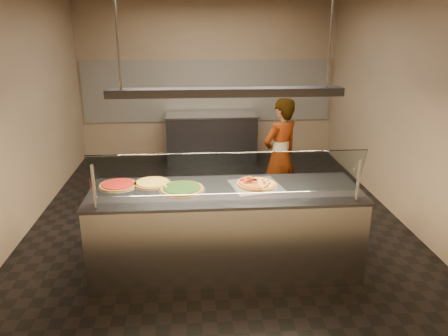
{
  "coord_description": "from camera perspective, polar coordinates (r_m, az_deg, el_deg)",
  "views": [
    {
      "loc": [
        -0.32,
        -5.65,
        2.6
      ],
      "look_at": [
        0.02,
        -0.96,
        1.02
      ],
      "focal_mm": 35.0,
      "sensor_mm": 36.0,
      "label": 1
    }
  ],
  "objects": [
    {
      "name": "heat_lamp_housing",
      "position": [
        4.3,
        0.22,
        9.86
      ],
      "size": [
        2.3,
        0.18,
        0.08
      ],
      "primitive_type": "cube",
      "color": "#3D3D43",
      "rests_on": "ceiling"
    },
    {
      "name": "prep_table",
      "position": [
        8.48,
        -1.65,
        4.0
      ],
      "size": [
        1.74,
        0.74,
        0.93
      ],
      "color": "#3D3D43",
      "rests_on": "ground"
    },
    {
      "name": "lamp_rod_right",
      "position": [
        4.44,
        13.79,
        16.71
      ],
      "size": [
        0.02,
        0.02,
        1.01
      ],
      "primitive_type": "cylinder",
      "color": "#B7B7BC",
      "rests_on": "ceiling"
    },
    {
      "name": "wall_back",
      "position": [
        8.74,
        -2.1,
        11.34
      ],
      "size": [
        5.0,
        0.02,
        3.0
      ],
      "primitive_type": "cube",
      "color": "tan",
      "rests_on": "ground"
    },
    {
      "name": "tile_band",
      "position": [
        8.73,
        -2.08,
        10.01
      ],
      "size": [
        4.9,
        0.02,
        1.2
      ],
      "primitive_type": "cube",
      "color": "silver",
      "rests_on": "wall_back"
    },
    {
      "name": "half_pizza_sausage",
      "position": [
        4.69,
        5.52,
        -2.03
      ],
      "size": [
        0.29,
        0.45,
        0.04
      ],
      "color": "brown",
      "rests_on": "perforated_tray"
    },
    {
      "name": "sneeze_guard",
      "position": [
        4.14,
        0.57,
        -0.82
      ],
      "size": [
        2.6,
        0.18,
        0.54
      ],
      "color": "#B7B7BC",
      "rests_on": "serving_counter"
    },
    {
      "name": "perforated_tray",
      "position": [
        4.68,
        4.23,
        -2.28
      ],
      "size": [
        0.6,
        0.6,
        0.01
      ],
      "color": "silver",
      "rests_on": "serving_counter"
    },
    {
      "name": "lamp_rod_left",
      "position": [
        4.29,
        -13.82,
        16.66
      ],
      "size": [
        0.02,
        0.02,
        1.01
      ],
      "primitive_type": "cylinder",
      "color": "#B7B7BC",
      "rests_on": "ceiling"
    },
    {
      "name": "wall_left",
      "position": [
        6.16,
        -25.11,
        6.54
      ],
      "size": [
        0.02,
        6.0,
        3.0
      ],
      "primitive_type": "cube",
      "color": "tan",
      "rests_on": "ground"
    },
    {
      "name": "wall_right",
      "position": [
        6.42,
        22.25,
        7.33
      ],
      "size": [
        0.02,
        6.0,
        3.0
      ],
      "primitive_type": "cube",
      "color": "tan",
      "rests_on": "ground"
    },
    {
      "name": "worker",
      "position": [
        6.19,
        7.35,
        1.64
      ],
      "size": [
        0.71,
        0.65,
        1.62
      ],
      "primitive_type": "imported",
      "rotation": [
        0.0,
        0.0,
        3.73
      ],
      "color": "#28222C",
      "rests_on": "ground"
    },
    {
      "name": "half_pizza_pepperoni",
      "position": [
        4.66,
        3.01,
        -1.99
      ],
      "size": [
        0.29,
        0.45,
        0.05
      ],
      "color": "brown",
      "rests_on": "perforated_tray"
    },
    {
      "name": "serving_counter",
      "position": [
        4.75,
        0.2,
        -8.11
      ],
      "size": [
        2.84,
        0.94,
        0.93
      ],
      "color": "#B7B7BC",
      "rests_on": "ground"
    },
    {
      "name": "pizza_tomato",
      "position": [
        4.81,
        -13.66,
        -2.13
      ],
      "size": [
        0.42,
        0.42,
        0.03
      ],
      "color": "silver",
      "rests_on": "serving_counter"
    },
    {
      "name": "pizza_spinach",
      "position": [
        4.58,
        -5.5,
        -2.67
      ],
      "size": [
        0.48,
        0.48,
        0.03
      ],
      "color": "silver",
      "rests_on": "serving_counter"
    },
    {
      "name": "pizza_spatula",
      "position": [
        4.63,
        -7.17,
        -2.35
      ],
      "size": [
        0.26,
        0.2,
        0.02
      ],
      "color": "#B7B7BC",
      "rests_on": "pizza_spinach"
    },
    {
      "name": "wall_front",
      "position": [
        2.88,
        2.52,
        -3.93
      ],
      "size": [
        5.0,
        0.02,
        3.0
      ],
      "primitive_type": "cube",
      "color": "tan",
      "rests_on": "ground"
    },
    {
      "name": "ground",
      "position": [
        6.23,
        -0.87,
        -6.18
      ],
      "size": [
        5.0,
        6.0,
        0.02
      ],
      "primitive_type": "cube",
      "color": "black",
      "rests_on": "ground"
    },
    {
      "name": "pizza_cheese",
      "position": [
        4.79,
        -9.37,
        -1.91
      ],
      "size": [
        0.42,
        0.42,
        0.03
      ],
      "color": "silver",
      "rests_on": "serving_counter"
    }
  ]
}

